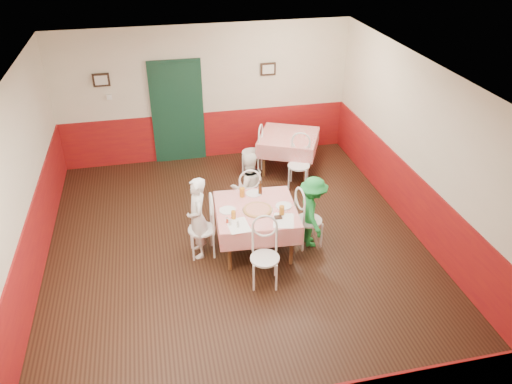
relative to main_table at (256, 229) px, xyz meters
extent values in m
plane|color=black|center=(-0.29, 0.00, -0.38)|extent=(7.00, 7.00, 0.00)
plane|color=white|center=(-0.29, 0.00, 2.42)|extent=(7.00, 7.00, 0.00)
cube|color=beige|center=(-0.29, 3.50, 1.02)|extent=(6.00, 0.10, 2.80)
cube|color=beige|center=(-0.29, -3.50, 1.02)|extent=(6.00, 0.10, 2.80)
cube|color=beige|center=(-3.29, 0.00, 1.02)|extent=(0.10, 7.00, 2.80)
cube|color=beige|center=(2.71, 0.00, 1.02)|extent=(0.10, 7.00, 2.80)
cube|color=maroon|center=(-0.29, 3.48, 0.12)|extent=(6.00, 0.03, 1.00)
cube|color=maroon|center=(-3.27, 0.00, 0.12)|extent=(0.03, 7.00, 1.00)
cube|color=maroon|center=(2.70, 0.00, 0.12)|extent=(0.03, 7.00, 1.00)
cube|color=black|center=(-0.89, 3.45, 0.68)|extent=(0.96, 0.06, 2.10)
cube|color=black|center=(-2.29, 3.45, 1.48)|extent=(0.32, 0.03, 0.26)
cube|color=black|center=(1.01, 3.45, 1.48)|extent=(0.32, 0.03, 0.26)
cube|color=white|center=(-2.19, 3.45, 1.12)|extent=(0.10, 0.03, 0.10)
cube|color=red|center=(0.00, 0.00, 0.00)|extent=(1.30, 1.30, 0.77)
cube|color=red|center=(1.23, 2.52, 0.00)|extent=(1.49, 1.49, 0.77)
cylinder|color=#B74723|center=(0.01, -0.07, 0.40)|extent=(0.47, 0.47, 0.03)
cylinder|color=white|center=(-0.44, 0.03, 0.39)|extent=(0.27, 0.27, 0.01)
cylinder|color=white|center=(0.43, -0.03, 0.39)|extent=(0.27, 0.27, 0.01)
cylinder|color=white|center=(0.06, 0.43, 0.39)|extent=(0.27, 0.27, 0.01)
cylinder|color=#BF7219|center=(-0.39, -0.21, 0.45)|extent=(0.07, 0.07, 0.13)
cylinder|color=#BF7219|center=(0.34, -0.25, 0.46)|extent=(0.08, 0.08, 0.14)
cylinder|color=#BF7219|center=(-0.14, 0.39, 0.46)|extent=(0.09, 0.09, 0.15)
cylinder|color=#381C0A|center=(0.16, 0.40, 0.50)|extent=(0.06, 0.06, 0.22)
cylinder|color=silver|center=(-0.47, -0.37, 0.43)|extent=(0.04, 0.04, 0.09)
cylinder|color=silver|center=(-0.36, -0.44, 0.43)|extent=(0.04, 0.04, 0.09)
cylinder|color=#B23319|center=(-0.50, -0.30, 0.43)|extent=(0.04, 0.04, 0.09)
cube|color=white|center=(-0.35, -0.40, 0.39)|extent=(0.33, 0.42, 0.00)
cube|color=white|center=(0.33, -0.42, 0.39)|extent=(0.40, 0.47, 0.00)
cube|color=black|center=(0.26, -0.33, 0.40)|extent=(0.12, 0.10, 0.02)
imported|color=gray|center=(-0.90, 0.06, 0.29)|extent=(0.33, 0.49, 1.34)
imported|color=gray|center=(0.06, 0.90, 0.25)|extent=(0.67, 0.56, 1.25)
imported|color=gray|center=(0.90, -0.06, 0.23)|extent=(0.51, 0.81, 1.21)
camera|label=1|loc=(-1.39, -6.31, 4.50)|focal=35.00mm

